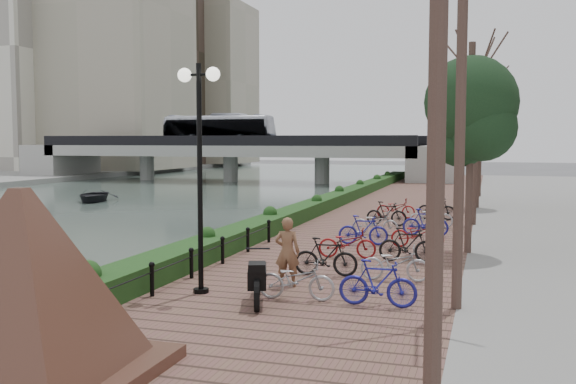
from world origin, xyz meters
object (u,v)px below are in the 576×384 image
at_px(granite_monument, 22,285).
at_px(boat, 94,196).
at_px(pedestrian, 287,252).
at_px(motorcycle, 257,277).
at_px(lamppost, 199,130).

bearing_deg(granite_monument, boat, 122.73).
distance_m(granite_monument, boat, 33.59).
distance_m(pedestrian, boat, 29.11).
bearing_deg(motorcycle, granite_monument, -126.38).
height_order(lamppost, motorcycle, lamppost).
xyz_separation_m(granite_monument, motorcycle, (1.63, 5.32, -0.89)).
xyz_separation_m(motorcycle, pedestrian, (0.14, 1.71, 0.28)).
height_order(granite_monument, pedestrian, granite_monument).
distance_m(motorcycle, pedestrian, 1.74).
relative_size(granite_monument, boat, 1.45).
xyz_separation_m(granite_monument, boat, (-18.15, 28.23, -1.53)).
distance_m(lamppost, boat, 29.17).
relative_size(lamppost, boat, 1.39).
bearing_deg(motorcycle, lamppost, 144.32).
bearing_deg(lamppost, granite_monument, -90.80).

